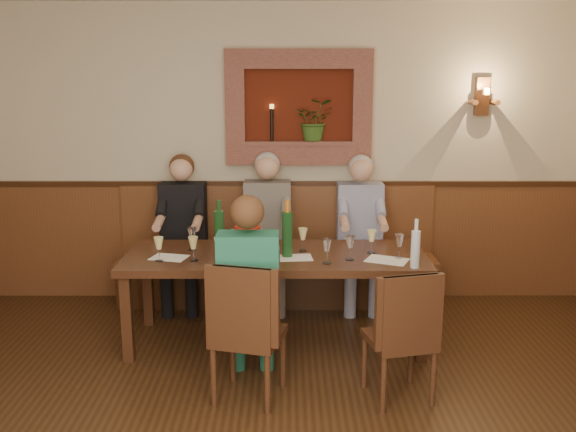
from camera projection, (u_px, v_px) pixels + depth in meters
name	position (u px, v px, depth m)	size (l,w,h in m)	color
room_shell	(268.00, 132.00, 3.07)	(6.04, 6.04, 2.82)	beige
wainscoting	(269.00, 382.00, 3.36)	(6.02, 6.02, 1.15)	brown
wall_niche	(303.00, 112.00, 5.96)	(1.36, 0.30, 1.06)	#52190B
wall_sconce	(482.00, 97.00, 5.92)	(0.25, 0.20, 0.35)	brown
dining_table	(276.00, 263.00, 5.14)	(2.40, 0.90, 0.75)	black
bench	(277.00, 269.00, 6.14)	(3.00, 0.45, 1.11)	#381E0F
chair_near_left	(248.00, 359.00, 4.32)	(0.53, 0.53, 0.98)	black
chair_near_right	(399.00, 361.00, 4.32)	(0.49, 0.49, 0.93)	black
person_bench_left	(183.00, 245.00, 5.98)	(0.42, 0.52, 1.43)	black
person_bench_mid	(267.00, 244.00, 5.98)	(0.43, 0.53, 1.45)	#524B4A
person_bench_right	(360.00, 245.00, 5.98)	(0.42, 0.52, 1.43)	navy
person_chair_front	(250.00, 309.00, 4.41)	(0.41, 0.50, 1.40)	#164B4F
spittoon_bucket	(248.00, 240.00, 5.09)	(0.21, 0.21, 0.23)	red
wine_bottle_green_a	(287.00, 233.00, 5.02)	(0.10, 0.10, 0.45)	#19471E
wine_bottle_green_b	(219.00, 230.00, 5.15)	(0.08, 0.08, 0.43)	#19471E
water_bottle	(415.00, 248.00, 4.74)	(0.09, 0.09, 0.37)	silver
tasting_sheet_a	(169.00, 257.00, 5.02)	(0.28, 0.20, 0.00)	white
tasting_sheet_b	(294.00, 258.00, 5.02)	(0.28, 0.20, 0.00)	white
tasting_sheet_c	(387.00, 260.00, 4.95)	(0.31, 0.22, 0.00)	white
tasting_sheet_d	(244.00, 264.00, 4.85)	(0.25, 0.18, 0.00)	white
wine_glass_0	(159.00, 249.00, 4.91)	(0.08, 0.08, 0.19)	#E4DD88
wine_glass_1	(192.00, 239.00, 5.21)	(0.08, 0.08, 0.19)	white
wine_glass_2	(193.00, 249.00, 4.92)	(0.08, 0.08, 0.19)	#E4DD88
wine_glass_3	(234.00, 241.00, 5.15)	(0.08, 0.08, 0.19)	white
wine_glass_4	(269.00, 249.00, 4.92)	(0.08, 0.08, 0.19)	#E4DD88
wine_glass_5	(303.00, 240.00, 5.19)	(0.08, 0.08, 0.19)	#E4DD88
wine_glass_6	(327.00, 251.00, 4.85)	(0.08, 0.08, 0.19)	white
wine_glass_7	(372.00, 241.00, 5.14)	(0.08, 0.08, 0.19)	#E4DD88
wine_glass_8	(399.00, 246.00, 4.99)	(0.08, 0.08, 0.19)	white
wine_glass_9	(239.00, 253.00, 4.81)	(0.08, 0.08, 0.19)	#E4DD88
wine_glass_10	(219.00, 250.00, 4.90)	(0.08, 0.08, 0.19)	#E4DD88
wine_glass_11	(350.00, 248.00, 4.94)	(0.08, 0.08, 0.19)	white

